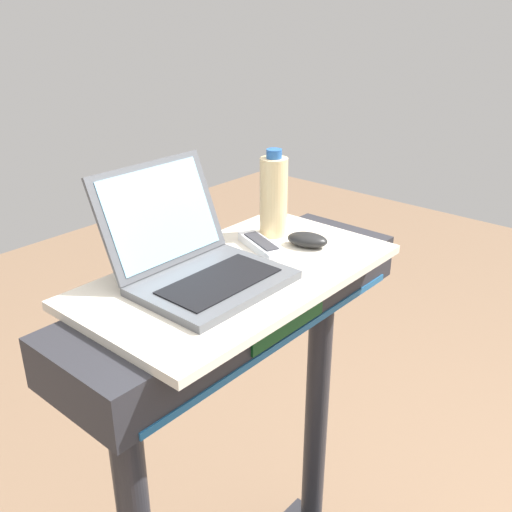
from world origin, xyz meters
TOP-DOWN VIEW (x-y plane):
  - desk_board at (0.00, 0.70)m, footprint 0.73×0.40m
  - laptop at (-0.09, 0.74)m, footprint 0.31×0.32m
  - computer_mouse at (0.21, 0.67)m, footprint 0.09×0.11m
  - water_bottle at (0.22, 0.78)m, footprint 0.07×0.07m
  - tv_remote at (0.12, 0.74)m, footprint 0.10×0.17m

SIDE VIEW (x-z plane):
  - desk_board at x=0.00m, z-range 1.20..1.22m
  - tv_remote at x=0.12m, z-range 1.22..1.24m
  - computer_mouse at x=0.21m, z-range 1.22..1.25m
  - laptop at x=-0.09m, z-range 1.15..1.38m
  - water_bottle at x=0.22m, z-range 1.21..1.43m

